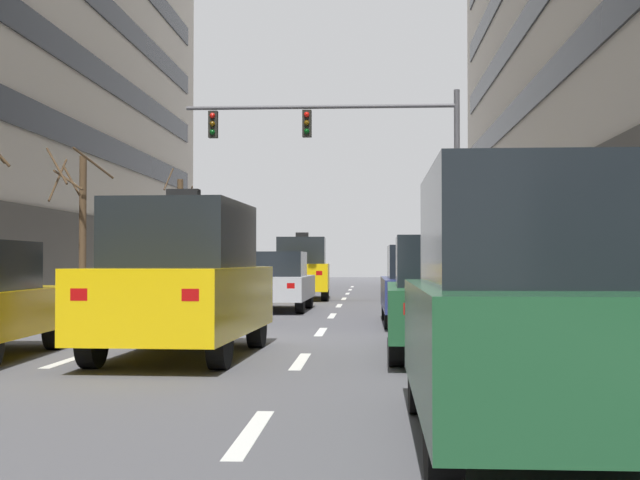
{
  "coord_description": "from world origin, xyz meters",
  "views": [
    {
      "loc": [
        2.59,
        -14.98,
        1.39
      ],
      "look_at": [
        0.87,
        14.76,
        2.12
      ],
      "focal_mm": 48.61,
      "sensor_mm": 36.0,
      "label": 1
    }
  ],
  "objects_px": {
    "car_driving_2": "(276,282)",
    "car_parked_1": "(454,297)",
    "traffic_signal_0": "(363,151)",
    "taxi_driving_0": "(183,280)",
    "car_driving_1": "(200,272)",
    "car_parked_0": "(533,307)",
    "car_parked_2": "(427,286)",
    "street_tree_0": "(453,236)",
    "street_tree_2": "(180,231)",
    "street_tree_3": "(80,220)",
    "pedestrian_0": "(591,278)",
    "taxi_driving_4": "(302,269)"
  },
  "relations": [
    {
      "from": "car_driving_2",
      "to": "car_parked_1",
      "type": "distance_m",
      "value": 11.9
    },
    {
      "from": "car_parked_0",
      "to": "traffic_signal_0",
      "type": "relative_size",
      "value": 0.51
    },
    {
      "from": "car_parked_0",
      "to": "car_parked_2",
      "type": "xyz_separation_m",
      "value": [
        0.0,
        12.41,
        -0.19
      ]
    },
    {
      "from": "taxi_driving_4",
      "to": "traffic_signal_0",
      "type": "relative_size",
      "value": 0.55
    },
    {
      "from": "car_driving_1",
      "to": "car_parked_1",
      "type": "bearing_deg",
      "value": -67.1
    },
    {
      "from": "car_parked_0",
      "to": "traffic_signal_0",
      "type": "distance_m",
      "value": 20.57
    },
    {
      "from": "taxi_driving_0",
      "to": "car_driving_1",
      "type": "distance_m",
      "value": 17.53
    },
    {
      "from": "car_parked_1",
      "to": "street_tree_3",
      "type": "distance_m",
      "value": 17.31
    },
    {
      "from": "car_parked_0",
      "to": "traffic_signal_0",
      "type": "xyz_separation_m",
      "value": [
        -1.46,
        20.17,
        3.77
      ]
    },
    {
      "from": "car_parked_1",
      "to": "street_tree_2",
      "type": "relative_size",
      "value": 0.82
    },
    {
      "from": "car_driving_2",
      "to": "car_parked_1",
      "type": "relative_size",
      "value": 0.94
    },
    {
      "from": "car_parked_0",
      "to": "street_tree_2",
      "type": "height_order",
      "value": "street_tree_2"
    },
    {
      "from": "traffic_signal_0",
      "to": "street_tree_0",
      "type": "height_order",
      "value": "traffic_signal_0"
    },
    {
      "from": "traffic_signal_0",
      "to": "car_parked_1",
      "type": "bearing_deg",
      "value": -84.04
    },
    {
      "from": "car_driving_2",
      "to": "car_parked_1",
      "type": "height_order",
      "value": "car_parked_1"
    },
    {
      "from": "taxi_driving_4",
      "to": "car_parked_0",
      "type": "distance_m",
      "value": 25.06
    },
    {
      "from": "taxi_driving_0",
      "to": "street_tree_3",
      "type": "height_order",
      "value": "street_tree_3"
    },
    {
      "from": "street_tree_3",
      "to": "traffic_signal_0",
      "type": "bearing_deg",
      "value": 1.16
    },
    {
      "from": "taxi_driving_4",
      "to": "street_tree_3",
      "type": "xyz_separation_m",
      "value": [
        -6.6,
        -4.79,
        1.56
      ]
    },
    {
      "from": "taxi_driving_4",
      "to": "car_driving_1",
      "type": "bearing_deg",
      "value": -153.23
    },
    {
      "from": "car_parked_0",
      "to": "street_tree_2",
      "type": "bearing_deg",
      "value": 106.79
    },
    {
      "from": "taxi_driving_0",
      "to": "car_parked_0",
      "type": "bearing_deg",
      "value": -55.78
    },
    {
      "from": "car_driving_2",
      "to": "traffic_signal_0",
      "type": "bearing_deg",
      "value": 48.43
    },
    {
      "from": "car_parked_1",
      "to": "street_tree_3",
      "type": "xyz_separation_m",
      "value": [
        -10.32,
        13.79,
        1.82
      ]
    },
    {
      "from": "traffic_signal_0",
      "to": "street_tree_2",
      "type": "xyz_separation_m",
      "value": [
        -8.8,
        13.84,
        -1.99
      ]
    },
    {
      "from": "taxi_driving_4",
      "to": "pedestrian_0",
      "type": "height_order",
      "value": "taxi_driving_4"
    },
    {
      "from": "car_parked_1",
      "to": "street_tree_0",
      "type": "height_order",
      "value": "street_tree_0"
    },
    {
      "from": "car_driving_1",
      "to": "car_parked_1",
      "type": "relative_size",
      "value": 0.9
    },
    {
      "from": "car_parked_2",
      "to": "street_tree_3",
      "type": "height_order",
      "value": "street_tree_3"
    },
    {
      "from": "car_parked_0",
      "to": "car_parked_2",
      "type": "bearing_deg",
      "value": 90.0
    },
    {
      "from": "taxi_driving_0",
      "to": "street_tree_3",
      "type": "bearing_deg",
      "value": 114.16
    },
    {
      "from": "car_parked_0",
      "to": "car_driving_2",
      "type": "bearing_deg",
      "value": 102.49
    },
    {
      "from": "car_driving_2",
      "to": "street_tree_0",
      "type": "relative_size",
      "value": 0.89
    },
    {
      "from": "traffic_signal_0",
      "to": "car_driving_2",
      "type": "bearing_deg",
      "value": -131.57
    },
    {
      "from": "street_tree_2",
      "to": "street_tree_3",
      "type": "height_order",
      "value": "street_tree_2"
    },
    {
      "from": "street_tree_2",
      "to": "pedestrian_0",
      "type": "xyz_separation_m",
      "value": [
        12.63,
        -26.33,
        -1.7
      ]
    },
    {
      "from": "taxi_driving_0",
      "to": "street_tree_0",
      "type": "distance_m",
      "value": 28.66
    },
    {
      "from": "street_tree_2",
      "to": "car_parked_2",
      "type": "bearing_deg",
      "value": -64.59
    },
    {
      "from": "taxi_driving_4",
      "to": "car_parked_0",
      "type": "xyz_separation_m",
      "value": [
        3.71,
        -24.78,
        -0.08
      ]
    },
    {
      "from": "car_parked_1",
      "to": "street_tree_2",
      "type": "xyz_separation_m",
      "value": [
        -10.26,
        27.81,
        1.96
      ]
    },
    {
      "from": "taxi_driving_0",
      "to": "car_parked_2",
      "type": "bearing_deg",
      "value": 59.0
    },
    {
      "from": "taxi_driving_0",
      "to": "pedestrian_0",
      "type": "relative_size",
      "value": 2.8
    },
    {
      "from": "traffic_signal_0",
      "to": "street_tree_0",
      "type": "distance_m",
      "value": 14.29
    },
    {
      "from": "car_parked_0",
      "to": "street_tree_3",
      "type": "height_order",
      "value": "street_tree_3"
    },
    {
      "from": "car_parked_0",
      "to": "street_tree_2",
      "type": "xyz_separation_m",
      "value": [
        -10.26,
        34.02,
        1.78
      ]
    },
    {
      "from": "car_parked_1",
      "to": "street_tree_0",
      "type": "distance_m",
      "value": 27.65
    },
    {
      "from": "street_tree_3",
      "to": "taxi_driving_0",
      "type": "bearing_deg",
      "value": -65.84
    },
    {
      "from": "car_parked_1",
      "to": "street_tree_3",
      "type": "height_order",
      "value": "street_tree_3"
    },
    {
      "from": "taxi_driving_0",
      "to": "car_driving_1",
      "type": "xyz_separation_m",
      "value": [
        -3.17,
        17.24,
        -0.12
      ]
    },
    {
      "from": "taxi_driving_4",
      "to": "car_parked_2",
      "type": "bearing_deg",
      "value": -73.31
    }
  ]
}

